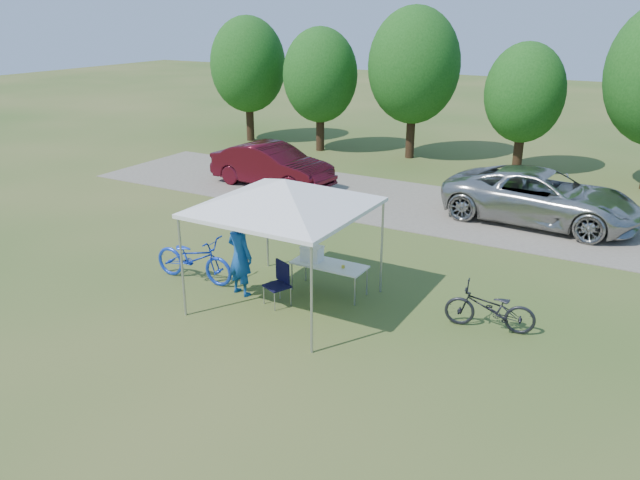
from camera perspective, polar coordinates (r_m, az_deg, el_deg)
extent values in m
plane|color=#2D5119|center=(13.41, -3.04, -5.77)|extent=(100.00, 100.00, 0.00)
cube|color=gray|center=(20.12, 9.34, 3.08)|extent=(24.00, 5.00, 0.02)
cylinder|color=#A5A5AA|center=(12.74, -12.49, -2.50)|extent=(0.05, 0.05, 2.10)
cylinder|color=#A5A5AA|center=(11.09, -0.78, -5.56)|extent=(0.05, 0.05, 2.10)
cylinder|color=#A5A5AA|center=(14.93, -4.87, 1.34)|extent=(0.05, 0.05, 2.10)
cylinder|color=#A5A5AA|center=(13.55, 5.67, -0.71)|extent=(0.05, 0.05, 2.10)
cube|color=white|center=(12.61, -3.22, 3.00)|extent=(3.15, 3.15, 0.08)
pyramid|color=white|center=(12.45, -3.28, 5.59)|extent=(4.53, 4.53, 0.55)
cylinder|color=#382314|center=(30.22, -6.41, 10.81)|extent=(0.36, 0.36, 1.89)
ellipsoid|color=#144711|center=(29.91, -6.61, 15.66)|extent=(3.46, 3.46, 4.32)
cylinder|color=#382314|center=(27.84, 0.02, 9.97)|extent=(0.36, 0.36, 1.75)
ellipsoid|color=#144711|center=(27.51, 0.02, 14.84)|extent=(3.20, 3.20, 4.00)
cylinder|color=#382314|center=(26.65, 8.27, 9.60)|extent=(0.36, 0.36, 2.03)
ellipsoid|color=#144711|center=(26.28, 8.58, 15.50)|extent=(3.71, 3.71, 4.64)
cylinder|color=#382314|center=(25.23, 17.67, 7.77)|extent=(0.36, 0.36, 1.61)
ellipsoid|color=#144711|center=(24.88, 18.21, 12.67)|extent=(2.94, 2.94, 3.68)
cube|color=white|center=(13.61, 0.84, -2.27)|extent=(1.65, 0.69, 0.04)
cylinder|color=#A5A5AA|center=(13.87, -2.58, -3.35)|extent=(0.04, 0.04, 0.64)
cylinder|color=#A5A5AA|center=(13.17, 3.20, -4.71)|extent=(0.04, 0.04, 0.64)
cylinder|color=#A5A5AA|center=(14.33, -1.33, -2.53)|extent=(0.04, 0.04, 0.64)
cylinder|color=#A5A5AA|center=(13.66, 4.31, -3.79)|extent=(0.04, 0.04, 0.64)
cube|color=black|center=(13.17, -3.95, -4.22)|extent=(0.60, 0.60, 0.04)
cube|color=black|center=(13.24, -3.44, -2.90)|extent=(0.44, 0.22, 0.46)
cylinder|color=#A5A5AA|center=(13.21, -5.16, -5.24)|extent=(0.02, 0.02, 0.41)
cylinder|color=#A5A5AA|center=(13.00, -3.67, -5.64)|extent=(0.02, 0.02, 0.41)
cylinder|color=#A5A5AA|center=(13.52, -4.17, -4.60)|extent=(0.02, 0.02, 0.41)
cylinder|color=#A5A5AA|center=(13.31, -2.70, -4.97)|extent=(0.02, 0.02, 0.41)
cube|color=white|center=(13.74, -0.74, -1.28)|extent=(0.44, 0.30, 0.30)
cube|color=white|center=(13.68, -0.74, -0.63)|extent=(0.46, 0.32, 0.04)
cylinder|color=gold|center=(13.39, 2.13, -2.46)|extent=(0.08, 0.08, 0.06)
imported|color=#124495|center=(13.57, -7.35, -1.46)|extent=(0.71, 0.53, 1.79)
imported|color=blue|center=(14.56, -11.46, -1.65)|extent=(2.10, 0.84, 1.08)
imported|color=black|center=(12.59, 15.27, -6.04)|extent=(1.81, 0.90, 0.91)
imported|color=#AEAFAA|center=(19.21, 19.59, 3.74)|extent=(5.66, 2.85, 1.54)
imported|color=#480C16|center=(22.05, -4.40, 6.82)|extent=(4.57, 1.84, 1.48)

